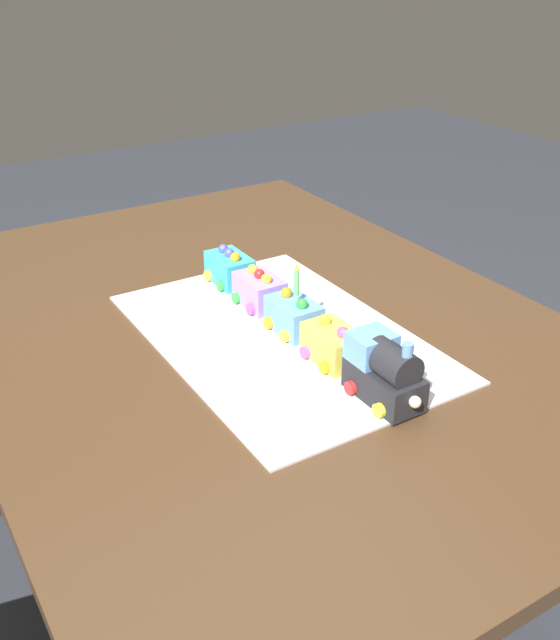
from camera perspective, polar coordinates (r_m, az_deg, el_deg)
name	(u,v)px	position (r m, az deg, el deg)	size (l,w,h in m)	color
ground_plane	(258,604)	(1.78, -1.78, -21.55)	(8.00, 8.00, 0.00)	#2D3038
dining_table	(253,371)	(1.36, -2.16, -4.03)	(1.40, 1.00, 0.74)	#4C331E
cake_board	(280,336)	(1.25, 0.00, -1.29)	(0.60, 0.40, 0.00)	silver
cake_locomotive	(384,371)	(1.07, 8.25, -4.01)	(0.14, 0.08, 0.12)	#232328
cake_car_caboose_lemon	(333,344)	(1.17, 4.21, -1.93)	(0.10, 0.08, 0.07)	#F4E04C
cake_car_gondola_sky_blue	(294,316)	(1.25, 1.09, 0.35)	(0.10, 0.08, 0.07)	#669EEA
cake_car_flatbed_lavender	(260,290)	(1.34, -1.62, 2.37)	(0.10, 0.08, 0.07)	#AD84E0
cake_car_hopper_turquoise	(230,268)	(1.44, -4.00, 4.10)	(0.10, 0.08, 0.07)	#38B7C6
birthday_candle	(297,280)	(1.22, 1.33, 3.21)	(0.01, 0.01, 0.06)	#66D872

